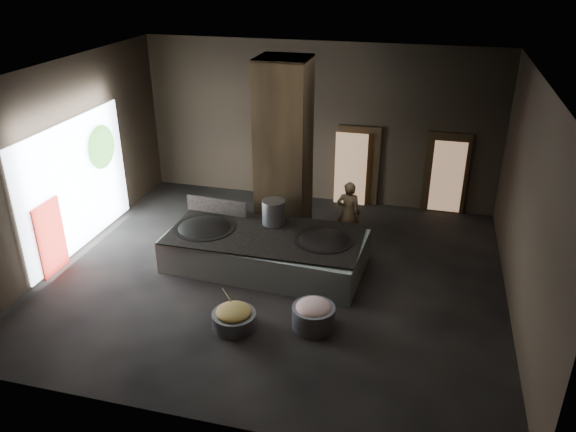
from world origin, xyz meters
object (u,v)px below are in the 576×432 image
(stock_pot, at_px, (274,212))
(cook, at_px, (348,213))
(veg_basin, at_px, (234,320))
(wok_left, at_px, (205,231))
(wok_right, at_px, (324,243))
(meat_basin, at_px, (313,317))
(hearth_platform, at_px, (265,251))

(stock_pot, distance_m, cook, 1.95)
(veg_basin, bearing_deg, cook, 68.61)
(wok_left, distance_m, wok_right, 2.80)
(meat_basin, bearing_deg, veg_basin, -165.68)
(stock_pot, xyz_separation_m, cook, (1.60, 1.06, -0.31))
(wok_right, bearing_deg, stock_pot, 158.96)
(stock_pot, bearing_deg, hearth_platform, -95.19)
(wok_right, distance_m, meat_basin, 2.15)
(wok_right, xyz_separation_m, stock_pot, (-1.30, 0.50, 0.38))
(stock_pot, distance_m, veg_basin, 3.11)
(hearth_platform, height_order, cook, cook)
(wok_right, xyz_separation_m, meat_basin, (0.22, -2.08, -0.52))
(stock_pot, relative_size, meat_basin, 0.69)
(veg_basin, relative_size, meat_basin, 1.02)
(wok_left, height_order, wok_right, wok_left)
(veg_basin, bearing_deg, wok_right, 62.67)
(wok_left, distance_m, stock_pot, 1.66)
(stock_pot, bearing_deg, wok_left, -158.20)
(stock_pot, height_order, cook, cook)
(wok_left, height_order, cook, cook)
(stock_pot, distance_m, meat_basin, 3.13)
(veg_basin, xyz_separation_m, meat_basin, (1.49, 0.38, 0.07))
(hearth_platform, bearing_deg, stock_pot, 88.41)
(cook, height_order, veg_basin, cook)
(wok_right, relative_size, stock_pot, 2.25)
(hearth_platform, xyz_separation_m, wok_left, (-1.45, -0.05, 0.36))
(wok_left, bearing_deg, cook, 28.16)
(veg_basin, bearing_deg, wok_left, 122.98)
(cook, bearing_deg, wok_right, 79.76)
(hearth_platform, height_order, wok_left, wok_left)
(hearth_platform, xyz_separation_m, cook, (1.65, 1.61, 0.43))
(stock_pot, height_order, meat_basin, stock_pot)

